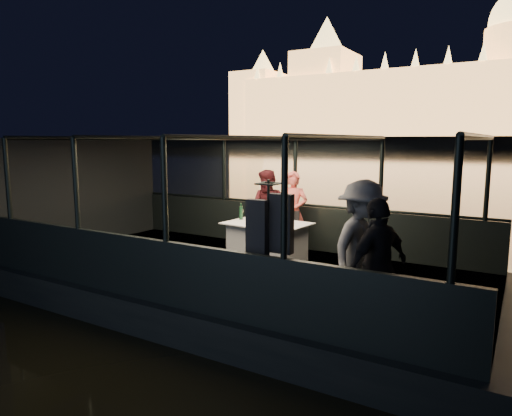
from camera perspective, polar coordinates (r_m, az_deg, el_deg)
The scene contains 26 objects.
river_water at distance 86.73m, azimuth 28.07°, elevation 5.63°, with size 500.00×500.00×0.00m, color black.
boat_hull at distance 8.26m, azimuth -1.44°, elevation -11.06°, with size 8.60×4.40×1.00m, color black.
boat_deck at distance 8.11m, azimuth -1.46°, elevation -7.86°, with size 8.00×4.00×0.04m, color black.
gunwale_port at distance 9.71m, azimuth 4.83°, elevation -2.31°, with size 8.00×0.08×0.90m, color black.
gunwale_starboard at distance 6.44m, azimuth -11.07°, elevation -8.00°, with size 8.00×0.08×0.90m, color black.
cabin_glass_port at distance 9.56m, azimuth 4.91°, elevation 4.48°, with size 8.00×0.02×1.40m, color #99B2B2, non-canonical shape.
cabin_glass_starboard at distance 6.22m, azimuth -11.37°, elevation 2.22°, with size 8.00×0.02×1.40m, color #99B2B2, non-canonical shape.
cabin_roof_glass at distance 7.78m, azimuth -1.52°, elevation 8.76°, with size 8.00×4.00×0.02m, color #99B2B2, non-canonical shape.
end_wall_fore at distance 10.53m, azimuth -20.25°, elevation 1.89°, with size 0.02×4.00×2.30m, color black, non-canonical shape.
end_wall_aft at distance 6.68m, azimuth 28.99°, elevation -2.15°, with size 0.02×4.00×2.30m, color black, non-canonical shape.
canopy_ribs at distance 7.86m, azimuth -1.49°, elevation 0.35°, with size 8.00×4.00×2.30m, color black, non-canonical shape.
dining_table_central at distance 8.41m, azimuth 1.39°, elevation -4.42°, with size 1.45×1.05×0.77m, color white.
chair_port_left at distance 9.18m, azimuth 0.42°, elevation -2.90°, with size 0.43×0.43×0.93m, color black.
chair_port_right at distance 9.02m, azimuth 3.67°, elevation -3.13°, with size 0.40×0.40×0.86m, color black.
coat_stand at distance 5.75m, azimuth 1.53°, elevation -5.19°, with size 0.49×0.40×1.78m, color black, non-canonical shape.
person_woman_coral at distance 9.19m, azimuth 4.62°, elevation -1.01°, with size 0.59×0.40×1.65m, color #E25D52.
person_man_maroon at distance 9.39m, azimuth 1.55°, elevation -0.79°, with size 0.80×0.62×1.66m, color #431217.
passenger_stripe at distance 6.05m, azimuth 13.05°, elevation -5.21°, with size 1.15×0.65×1.77m, color silver.
passenger_dark at distance 5.54m, azimuth 15.00°, elevation -6.55°, with size 0.95×0.40×1.61m, color black.
wine_bottle at distance 8.66m, azimuth -1.89°, elevation -0.47°, with size 0.07×0.07×0.32m, color #12331C.
bread_basket at distance 8.83m, azimuth -0.57°, elevation -1.02°, with size 0.21×0.21×0.09m, color brown.
amber_candle at distance 8.64m, azimuth 1.91°, elevation -1.24°, with size 0.06×0.06×0.08m, color gold.
plate_near at distance 8.33m, azimuth 2.60°, elevation -1.83°, with size 0.21×0.21×0.01m, color white.
plate_far at distance 8.93m, azimuth -0.57°, elevation -1.12°, with size 0.25×0.25×0.02m, color white.
wine_glass_white at distance 8.70m, azimuth -1.73°, elevation -0.80°, with size 0.06×0.06×0.18m, color white, non-canonical shape.
wine_glass_red at distance 8.62m, azimuth 2.68°, elevation -0.88°, with size 0.06×0.06×0.18m, color white, non-canonical shape.
Camera 1 is at (4.15, -6.59, 2.75)m, focal length 32.00 mm.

